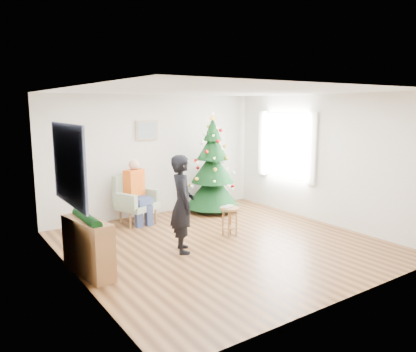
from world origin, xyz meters
TOP-DOWN VIEW (x-y plane):
  - floor at (0.00, 0.00)m, footprint 5.00×5.00m
  - ceiling at (0.00, 0.00)m, footprint 5.00×5.00m
  - wall_back at (0.00, 2.50)m, footprint 5.00×0.00m
  - wall_front at (0.00, -2.50)m, footprint 5.00×0.00m
  - wall_left at (-2.50, 0.00)m, footprint 0.00×5.00m
  - wall_right at (2.50, 0.00)m, footprint 0.00×5.00m
  - window_panel at (2.47, 1.00)m, footprint 0.04×1.30m
  - curtains at (2.44, 1.00)m, footprint 0.05×1.75m
  - christmas_tree at (1.13, 1.92)m, footprint 1.21×1.21m
  - stool at (0.37, 0.30)m, footprint 0.36×0.36m
  - laptop at (0.37, 0.30)m, footprint 0.35×0.30m
  - armchair at (-0.70, 2.06)m, footprint 0.90×0.88m
  - seated_person at (-0.68, 2.01)m, footprint 0.52×0.67m
  - standing_man at (-0.75, 0.09)m, footprint 0.56×0.68m
  - game_controller at (-0.58, 0.06)m, footprint 0.08×0.13m
  - console at (-2.33, 0.03)m, footprint 0.46×1.04m
  - garland at (-2.33, 0.03)m, footprint 0.14×0.90m
  - tapestry at (-2.46, 0.30)m, footprint 0.03×1.50m
  - framed_picture at (-0.20, 2.46)m, footprint 0.52×0.05m

SIDE VIEW (x-z plane):
  - floor at x=0.00m, z-range 0.00..0.00m
  - stool at x=0.37m, z-range 0.01..0.54m
  - armchair at x=-0.70m, z-range -0.13..0.86m
  - console at x=-2.33m, z-range 0.00..0.80m
  - laptop at x=0.37m, z-range 0.53..0.56m
  - seated_person at x=-0.68m, z-range 0.02..1.32m
  - standing_man at x=-0.75m, z-range 0.00..1.60m
  - garland at x=-2.33m, z-range 0.75..0.89m
  - christmas_tree at x=1.13m, z-range -0.11..2.08m
  - game_controller at x=-0.58m, z-range 1.05..1.08m
  - wall_back at x=0.00m, z-range -1.20..3.80m
  - wall_front at x=0.00m, z-range -1.20..3.80m
  - wall_left at x=-2.50m, z-range -1.20..3.80m
  - wall_right at x=2.50m, z-range -1.20..3.80m
  - window_panel at x=2.47m, z-range 0.80..2.20m
  - curtains at x=2.44m, z-range 0.75..2.25m
  - tapestry at x=-2.46m, z-range 0.98..2.12m
  - framed_picture at x=-0.20m, z-range 1.64..2.06m
  - ceiling at x=0.00m, z-range 2.60..2.60m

